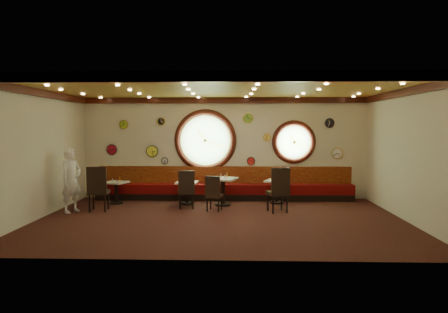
# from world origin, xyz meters

# --- Properties ---
(floor) EXTENTS (9.00, 6.00, 0.00)m
(floor) POSITION_xyz_m (0.00, 0.00, 0.00)
(floor) COLOR black
(floor) RESTS_ON ground
(ceiling) EXTENTS (9.00, 6.00, 0.02)m
(ceiling) POSITION_xyz_m (0.00, 0.00, 3.20)
(ceiling) COLOR gold
(ceiling) RESTS_ON wall_back
(wall_back) EXTENTS (9.00, 0.02, 3.20)m
(wall_back) POSITION_xyz_m (0.00, 3.00, 1.60)
(wall_back) COLOR beige
(wall_back) RESTS_ON floor
(wall_front) EXTENTS (9.00, 0.02, 3.20)m
(wall_front) POSITION_xyz_m (0.00, -3.00, 1.60)
(wall_front) COLOR beige
(wall_front) RESTS_ON floor
(wall_left) EXTENTS (0.02, 6.00, 3.20)m
(wall_left) POSITION_xyz_m (-4.50, 0.00, 1.60)
(wall_left) COLOR beige
(wall_left) RESTS_ON floor
(wall_right) EXTENTS (0.02, 6.00, 3.20)m
(wall_right) POSITION_xyz_m (4.50, 0.00, 1.60)
(wall_right) COLOR beige
(wall_right) RESTS_ON floor
(molding_back) EXTENTS (9.00, 0.10, 0.18)m
(molding_back) POSITION_xyz_m (0.00, 2.95, 3.11)
(molding_back) COLOR #3B120A
(molding_back) RESTS_ON wall_back
(molding_front) EXTENTS (9.00, 0.10, 0.18)m
(molding_front) POSITION_xyz_m (0.00, -2.95, 3.11)
(molding_front) COLOR #3B120A
(molding_front) RESTS_ON wall_back
(molding_left) EXTENTS (0.10, 6.00, 0.18)m
(molding_left) POSITION_xyz_m (-4.45, 0.00, 3.11)
(molding_left) COLOR #3B120A
(molding_left) RESTS_ON wall_back
(molding_right) EXTENTS (0.10, 6.00, 0.18)m
(molding_right) POSITION_xyz_m (4.45, 0.00, 3.11)
(molding_right) COLOR #3B120A
(molding_right) RESTS_ON wall_back
(banquette_base) EXTENTS (8.00, 0.55, 0.20)m
(banquette_base) POSITION_xyz_m (0.00, 2.72, 0.10)
(banquette_base) COLOR black
(banquette_base) RESTS_ON floor
(banquette_seat) EXTENTS (8.00, 0.55, 0.30)m
(banquette_seat) POSITION_xyz_m (0.00, 2.72, 0.35)
(banquette_seat) COLOR #560708
(banquette_seat) RESTS_ON banquette_base
(banquette_back) EXTENTS (8.00, 0.10, 0.55)m
(banquette_back) POSITION_xyz_m (0.00, 2.94, 0.75)
(banquette_back) COLOR #600708
(banquette_back) RESTS_ON wall_back
(porthole_left_glass) EXTENTS (1.66, 0.02, 1.66)m
(porthole_left_glass) POSITION_xyz_m (-0.60, 3.00, 1.85)
(porthole_left_glass) COLOR #8ECC7A
(porthole_left_glass) RESTS_ON wall_back
(porthole_left_frame) EXTENTS (1.98, 0.18, 1.98)m
(porthole_left_frame) POSITION_xyz_m (-0.60, 2.98, 1.85)
(porthole_left_frame) COLOR #3B120A
(porthole_left_frame) RESTS_ON wall_back
(porthole_left_ring) EXTENTS (1.61, 0.03, 1.61)m
(porthole_left_ring) POSITION_xyz_m (-0.60, 2.95, 1.85)
(porthole_left_ring) COLOR gold
(porthole_left_ring) RESTS_ON wall_back
(porthole_right_glass) EXTENTS (1.10, 0.02, 1.10)m
(porthole_right_glass) POSITION_xyz_m (2.20, 3.00, 1.80)
(porthole_right_glass) COLOR #8ECC7A
(porthole_right_glass) RESTS_ON wall_back
(porthole_right_frame) EXTENTS (1.38, 0.18, 1.38)m
(porthole_right_frame) POSITION_xyz_m (2.20, 2.98, 1.80)
(porthole_right_frame) COLOR #3B120A
(porthole_right_frame) RESTS_ON wall_back
(porthole_right_ring) EXTENTS (1.09, 0.03, 1.09)m
(porthole_right_ring) POSITION_xyz_m (2.20, 2.95, 1.80)
(porthole_right_ring) COLOR gold
(porthole_right_ring) RESTS_ON wall_back
(wall_clock_0) EXTENTS (0.24, 0.03, 0.24)m
(wall_clock_0) POSITION_xyz_m (-2.00, 2.96, 2.45)
(wall_clock_0) COLOR black
(wall_clock_0) RESTS_ON wall_back
(wall_clock_1) EXTENTS (0.32, 0.03, 0.32)m
(wall_clock_1) POSITION_xyz_m (-3.60, 2.96, 1.55)
(wall_clock_1) COLOR #B41226
(wall_clock_1) RESTS_ON wall_back
(wall_clock_2) EXTENTS (0.28, 0.03, 0.28)m
(wall_clock_2) POSITION_xyz_m (3.30, 2.96, 2.40)
(wall_clock_2) COLOR black
(wall_clock_2) RESTS_ON wall_back
(wall_clock_3) EXTENTS (0.26, 0.03, 0.26)m
(wall_clock_3) POSITION_xyz_m (-3.20, 2.96, 2.35)
(wall_clock_3) COLOR #A2D129
(wall_clock_3) RESTS_ON wall_back
(wall_clock_4) EXTENTS (0.34, 0.03, 0.34)m
(wall_clock_4) POSITION_xyz_m (3.55, 2.96, 1.45)
(wall_clock_4) COLOR white
(wall_clock_4) RESTS_ON wall_back
(wall_clock_5) EXTENTS (0.30, 0.03, 0.30)m
(wall_clock_5) POSITION_xyz_m (0.75, 2.96, 2.55)
(wall_clock_5) COLOR #8BC83E
(wall_clock_5) RESTS_ON wall_back
(wall_clock_6) EXTENTS (0.20, 0.03, 0.20)m
(wall_clock_6) POSITION_xyz_m (-1.90, 2.96, 1.20)
(wall_clock_6) COLOR silver
(wall_clock_6) RESTS_ON wall_back
(wall_clock_7) EXTENTS (0.24, 0.03, 0.24)m
(wall_clock_7) POSITION_xyz_m (0.85, 2.96, 1.20)
(wall_clock_7) COLOR red
(wall_clock_7) RESTS_ON wall_back
(wall_clock_8) EXTENTS (0.36, 0.03, 0.36)m
(wall_clock_8) POSITION_xyz_m (-2.30, 2.96, 1.50)
(wall_clock_8) COLOR yellow
(wall_clock_8) RESTS_ON wall_back
(wall_clock_9) EXTENTS (0.22, 0.03, 0.22)m
(wall_clock_9) POSITION_xyz_m (1.35, 2.96, 1.95)
(wall_clock_9) COLOR #F6CB52
(wall_clock_9) RESTS_ON wall_back
(table_a) EXTENTS (0.75, 0.75, 0.66)m
(table_a) POSITION_xyz_m (-3.18, 1.96, 0.41)
(table_a) COLOR black
(table_a) RESTS_ON floor
(table_b) EXTENTS (0.65, 0.65, 0.67)m
(table_b) POSITION_xyz_m (-1.06, 1.94, 0.42)
(table_b) COLOR black
(table_b) RESTS_ON floor
(table_c) EXTENTS (0.91, 0.91, 0.80)m
(table_c) POSITION_xyz_m (-0.00, 1.80, 0.51)
(table_c) COLOR black
(table_c) RESTS_ON floor
(table_d) EXTENTS (0.82, 0.82, 0.70)m
(table_d) POSITION_xyz_m (1.59, 2.16, 0.44)
(table_d) COLOR black
(table_d) RESTS_ON floor
(chair_a) EXTENTS (0.56, 0.56, 0.76)m
(chair_a) POSITION_xyz_m (-3.33, 0.84, 0.70)
(chair_a) COLOR black
(chair_a) RESTS_ON floor
(chair_b) EXTENTS (0.53, 0.53, 0.66)m
(chair_b) POSITION_xyz_m (-1.00, 1.30, 0.61)
(chair_b) COLOR black
(chair_b) RESTS_ON floor
(chair_c) EXTENTS (0.49, 0.49, 0.60)m
(chair_c) POSITION_xyz_m (-0.23, 0.97, 0.55)
(chair_c) COLOR black
(chair_c) RESTS_ON floor
(chair_d) EXTENTS (0.62, 0.62, 0.75)m
(chair_d) POSITION_xyz_m (1.52, 0.85, 0.69)
(chair_d) COLOR black
(chair_d) RESTS_ON floor
(condiment_a_salt) EXTENTS (0.03, 0.03, 0.09)m
(condiment_a_salt) POSITION_xyz_m (-3.29, 2.00, 0.71)
(condiment_a_salt) COLOR silver
(condiment_a_salt) RESTS_ON table_a
(condiment_b_salt) EXTENTS (0.04, 0.04, 0.10)m
(condiment_b_salt) POSITION_xyz_m (-1.13, 2.00, 0.72)
(condiment_b_salt) COLOR #BABBBF
(condiment_b_salt) RESTS_ON table_b
(condiment_c_salt) EXTENTS (0.04, 0.04, 0.11)m
(condiment_c_salt) POSITION_xyz_m (-0.05, 1.89, 0.86)
(condiment_c_salt) COLOR silver
(condiment_c_salt) RESTS_ON table_c
(condiment_d_salt) EXTENTS (0.03, 0.03, 0.09)m
(condiment_d_salt) POSITION_xyz_m (1.57, 2.17, 0.74)
(condiment_d_salt) COLOR #B8B9BD
(condiment_d_salt) RESTS_ON table_d
(condiment_a_pepper) EXTENTS (0.03, 0.03, 0.09)m
(condiment_a_pepper) POSITION_xyz_m (-3.12, 1.90, 0.70)
(condiment_a_pepper) COLOR #BCBCC0
(condiment_a_pepper) RESTS_ON table_a
(condiment_b_pepper) EXTENTS (0.04, 0.04, 0.11)m
(condiment_b_pepper) POSITION_xyz_m (-1.06, 1.91, 0.72)
(condiment_b_pepper) COLOR silver
(condiment_b_pepper) RESTS_ON table_b
(condiment_c_pepper) EXTENTS (0.04, 0.04, 0.11)m
(condiment_c_pepper) POSITION_xyz_m (0.07, 1.72, 0.86)
(condiment_c_pepper) COLOR silver
(condiment_c_pepper) RESTS_ON table_c
(condiment_d_pepper) EXTENTS (0.03, 0.03, 0.09)m
(condiment_d_pepper) POSITION_xyz_m (1.58, 2.17, 0.74)
(condiment_d_pepper) COLOR silver
(condiment_d_pepper) RESTS_ON table_d
(condiment_a_bottle) EXTENTS (0.04, 0.04, 0.14)m
(condiment_a_bottle) POSITION_xyz_m (-3.08, 2.05, 0.73)
(condiment_a_bottle) COLOR gold
(condiment_a_bottle) RESTS_ON table_a
(condiment_b_bottle) EXTENTS (0.05, 0.05, 0.16)m
(condiment_b_bottle) POSITION_xyz_m (-0.97, 2.01, 0.75)
(condiment_b_bottle) COLOR gold
(condiment_b_bottle) RESTS_ON table_b
(condiment_c_bottle) EXTENTS (0.05, 0.05, 0.14)m
(condiment_c_bottle) POSITION_xyz_m (0.12, 1.90, 0.88)
(condiment_c_bottle) COLOR gold
(condiment_c_bottle) RESTS_ON table_c
(condiment_d_bottle) EXTENTS (0.05, 0.05, 0.15)m
(condiment_d_bottle) POSITION_xyz_m (1.65, 2.19, 0.77)
(condiment_d_bottle) COLOR #C37A2D
(condiment_d_bottle) RESTS_ON table_d
(waiter) EXTENTS (0.64, 0.74, 1.72)m
(waiter) POSITION_xyz_m (-4.00, 0.74, 0.86)
(waiter) COLOR white
(waiter) RESTS_ON floor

